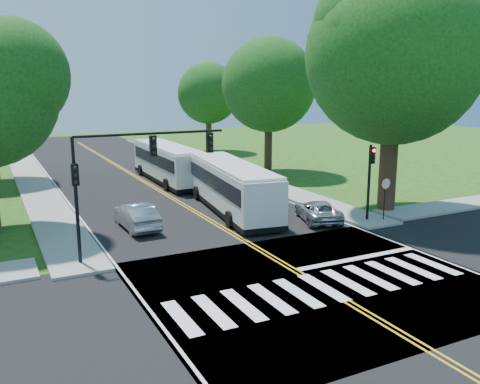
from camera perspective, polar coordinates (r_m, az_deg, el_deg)
ground at (r=21.24m, az=8.52°, el=-10.10°), size 140.00×140.00×0.00m
road at (r=36.74m, az=-7.82°, el=-0.57°), size 14.00×96.00×0.01m
cross_road at (r=21.24m, az=8.52°, el=-10.09°), size 60.00×12.00×0.01m
center_line at (r=40.47m, az=-9.67°, el=0.56°), size 0.36×70.00×0.01m
edge_line_w at (r=39.08m, az=-19.23°, el=-0.36°), size 0.12×70.00×0.01m
edge_line_e at (r=42.90m, az=-0.97°, el=1.38°), size 0.12×70.00×0.01m
crosswalk at (r=20.86m, az=9.32°, el=-10.51°), size 12.60×3.00×0.01m
stop_bar at (r=24.44m, az=13.12°, el=-7.25°), size 6.60×0.40×0.01m
sidewalk_nw at (r=41.85m, az=-21.83°, el=0.32°), size 2.60×40.00×0.15m
sidewalk_ne at (r=46.19m, az=-0.91°, el=2.22°), size 2.60×40.00×0.15m
tree_ne_big at (r=32.93m, az=17.00°, el=14.44°), size 10.80×10.80×14.91m
tree_east_mid at (r=46.13m, az=3.27°, el=11.91°), size 8.40×8.40×11.93m
tree_east_far at (r=60.92m, az=-3.58°, el=11.00°), size 7.20×7.20×10.34m
signal_nw at (r=23.38m, az=-12.42°, el=2.95°), size 7.15×0.46×5.66m
signal_ne at (r=30.27m, az=14.41°, el=2.17°), size 0.30×0.46×4.40m
stop_sign at (r=30.63m, az=16.01°, el=0.41°), size 0.76×0.08×2.53m
bus_lead at (r=32.10m, az=-0.95°, el=0.67°), size 4.14×12.09×3.07m
bus_follow at (r=42.39m, az=-8.14°, el=3.31°), size 2.95×11.73×3.03m
hatchback at (r=28.97m, az=-11.56°, el=-2.63°), size 1.68×4.47×1.46m
suv at (r=30.41m, az=8.73°, el=-2.07°), size 3.27×4.76×1.21m
dark_sedan at (r=37.82m, az=0.38°, el=0.86°), size 3.07×4.53×1.22m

